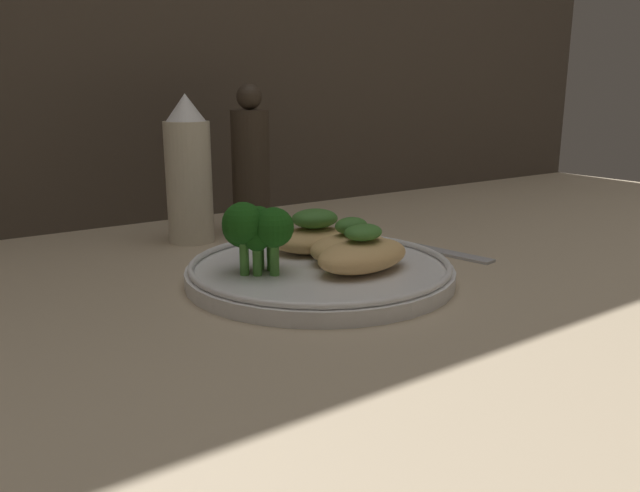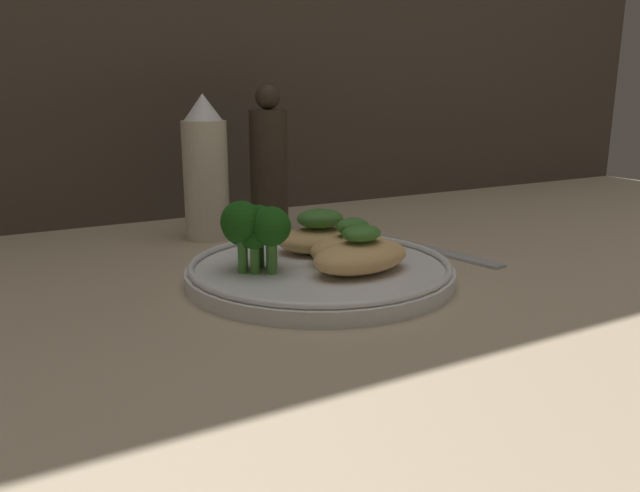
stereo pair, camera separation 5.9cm
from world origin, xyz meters
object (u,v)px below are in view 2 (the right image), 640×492
object	(u,v)px
plate	(320,270)
pepper_grinder	(269,166)
sauce_bottle	(206,171)
broccoli_bunch	(255,227)

from	to	relation	value
plate	pepper_grinder	size ratio (longest dim) A/B	1.38
plate	sauce_bottle	world-z (taller)	sauce_bottle
plate	broccoli_bunch	world-z (taller)	broccoli_bunch
plate	sauce_bottle	xyz separation A→B (cm)	(-3.47, 22.03, 7.33)
plate	broccoli_bunch	distance (cm)	7.69
broccoli_bunch	sauce_bottle	size ratio (longest dim) A/B	0.39
plate	broccoli_bunch	size ratio (longest dim) A/B	3.80
plate	sauce_bottle	size ratio (longest dim) A/B	1.47
broccoli_bunch	pepper_grinder	xyz separation A→B (cm)	(10.81, 20.41, 2.81)
sauce_bottle	pepper_grinder	bearing A→B (deg)	0.00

